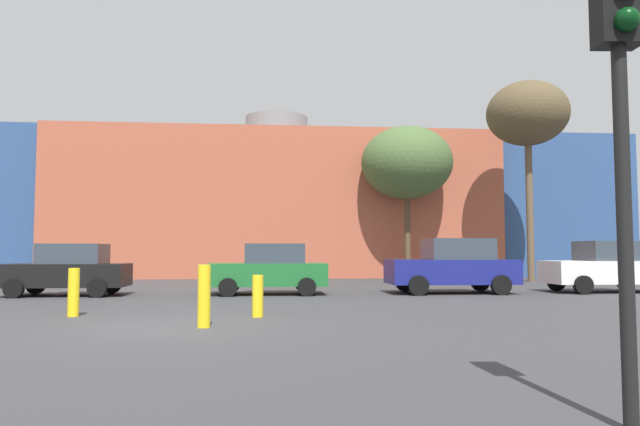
{
  "coord_description": "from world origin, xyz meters",
  "views": [
    {
      "loc": [
        1.91,
        -11.27,
        1.43
      ],
      "look_at": [
        3.69,
        8.65,
        2.75
      ],
      "focal_mm": 32.49,
      "sensor_mm": 36.0,
      "label": 1
    }
  ],
  "objects_px": {
    "parked_car_1": "(68,270)",
    "bollard_yellow_1": "(204,296)",
    "parked_car_4": "(607,267)",
    "parked_car_2": "(270,269)",
    "bare_tree_0": "(527,115)",
    "bare_tree_1": "(407,163)",
    "traffic_light_near_right": "(620,65)",
    "parked_car_3": "(453,266)",
    "bollard_yellow_0": "(258,296)",
    "bollard_yellow_2": "(74,292)"
  },
  "relations": [
    {
      "from": "bollard_yellow_0",
      "to": "bollard_yellow_1",
      "type": "distance_m",
      "value": 1.93
    },
    {
      "from": "parked_car_1",
      "to": "parked_car_4",
      "type": "xyz_separation_m",
      "value": [
        18.23,
        0.0,
        0.06
      ]
    },
    {
      "from": "bollard_yellow_1",
      "to": "parked_car_4",
      "type": "bearing_deg",
      "value": 32.31
    },
    {
      "from": "parked_car_1",
      "to": "bare_tree_0",
      "type": "relative_size",
      "value": 0.4
    },
    {
      "from": "parked_car_3",
      "to": "bollard_yellow_0",
      "type": "bearing_deg",
      "value": 45.28
    },
    {
      "from": "parked_car_2",
      "to": "parked_car_4",
      "type": "bearing_deg",
      "value": -180.0
    },
    {
      "from": "parked_car_1",
      "to": "bollard_yellow_1",
      "type": "relative_size",
      "value": 3.28
    },
    {
      "from": "parked_car_3",
      "to": "bare_tree_0",
      "type": "relative_size",
      "value": 0.45
    },
    {
      "from": "bollard_yellow_2",
      "to": "bollard_yellow_1",
      "type": "bearing_deg",
      "value": -34.64
    },
    {
      "from": "parked_car_1",
      "to": "parked_car_3",
      "type": "distance_m",
      "value": 12.7
    },
    {
      "from": "parked_car_2",
      "to": "parked_car_1",
      "type": "bearing_deg",
      "value": 0.0
    },
    {
      "from": "parked_car_4",
      "to": "bollard_yellow_2",
      "type": "xyz_separation_m",
      "value": [
        -16.06,
        -6.1,
        -0.36
      ]
    },
    {
      "from": "parked_car_1",
      "to": "parked_car_3",
      "type": "relative_size",
      "value": 0.9
    },
    {
      "from": "parked_car_2",
      "to": "bollard_yellow_2",
      "type": "distance_m",
      "value": 7.48
    },
    {
      "from": "parked_car_2",
      "to": "traffic_light_near_right",
      "type": "bearing_deg",
      "value": 100.77
    },
    {
      "from": "traffic_light_near_right",
      "to": "bollard_yellow_0",
      "type": "height_order",
      "value": "traffic_light_near_right"
    },
    {
      "from": "parked_car_3",
      "to": "bollard_yellow_0",
      "type": "height_order",
      "value": "parked_car_3"
    },
    {
      "from": "parked_car_1",
      "to": "traffic_light_near_right",
      "type": "height_order",
      "value": "traffic_light_near_right"
    },
    {
      "from": "bare_tree_1",
      "to": "bollard_yellow_0",
      "type": "xyz_separation_m",
      "value": [
        -7.28,
        -16.15,
        -5.49
      ]
    },
    {
      "from": "parked_car_4",
      "to": "bare_tree_0",
      "type": "height_order",
      "value": "bare_tree_0"
    },
    {
      "from": "parked_car_3",
      "to": "bollard_yellow_2",
      "type": "xyz_separation_m",
      "value": [
        -10.53,
        -6.1,
        -0.39
      ]
    },
    {
      "from": "parked_car_1",
      "to": "bollard_yellow_1",
      "type": "distance_m",
      "value": 9.74
    },
    {
      "from": "bollard_yellow_0",
      "to": "bollard_yellow_2",
      "type": "height_order",
      "value": "bollard_yellow_2"
    },
    {
      "from": "parked_car_4",
      "to": "bare_tree_0",
      "type": "bearing_deg",
      "value": -94.81
    },
    {
      "from": "parked_car_1",
      "to": "bollard_yellow_1",
      "type": "bearing_deg",
      "value": 122.46
    },
    {
      "from": "parked_car_2",
      "to": "parked_car_4",
      "type": "distance_m",
      "value": 11.75
    },
    {
      "from": "parked_car_1",
      "to": "parked_car_3",
      "type": "height_order",
      "value": "parked_car_3"
    },
    {
      "from": "bollard_yellow_0",
      "to": "bollard_yellow_2",
      "type": "xyz_separation_m",
      "value": [
        -4.04,
        0.46,
        0.07
      ]
    },
    {
      "from": "parked_car_1",
      "to": "bollard_yellow_0",
      "type": "xyz_separation_m",
      "value": [
        6.2,
        -6.56,
        -0.37
      ]
    },
    {
      "from": "parked_car_1",
      "to": "traffic_light_near_right",
      "type": "bearing_deg",
      "value": 121.99
    },
    {
      "from": "bollard_yellow_1",
      "to": "bollard_yellow_2",
      "type": "distance_m",
      "value": 3.72
    },
    {
      "from": "bare_tree_0",
      "to": "parked_car_3",
      "type": "bearing_deg",
      "value": -130.64
    },
    {
      "from": "parked_car_4",
      "to": "bare_tree_1",
      "type": "xyz_separation_m",
      "value": [
        -4.74,
        9.59,
        5.06
      ]
    },
    {
      "from": "parked_car_1",
      "to": "parked_car_2",
      "type": "bearing_deg",
      "value": -180.0
    },
    {
      "from": "parked_car_3",
      "to": "bare_tree_0",
      "type": "height_order",
      "value": "bare_tree_0"
    },
    {
      "from": "bollard_yellow_1",
      "to": "parked_car_1",
      "type": "bearing_deg",
      "value": 122.46
    },
    {
      "from": "parked_car_4",
      "to": "bare_tree_1",
      "type": "bearing_deg",
      "value": -63.68
    },
    {
      "from": "parked_car_1",
      "to": "bollard_yellow_2",
      "type": "height_order",
      "value": "parked_car_1"
    },
    {
      "from": "parked_car_4",
      "to": "parked_car_3",
      "type": "bearing_deg",
      "value": -0.0
    },
    {
      "from": "parked_car_4",
      "to": "bollard_yellow_1",
      "type": "distance_m",
      "value": 15.38
    },
    {
      "from": "bare_tree_1",
      "to": "traffic_light_near_right",
      "type": "bearing_deg",
      "value": -99.68
    },
    {
      "from": "traffic_light_near_right",
      "to": "bare_tree_1",
      "type": "height_order",
      "value": "bare_tree_1"
    },
    {
      "from": "bare_tree_1",
      "to": "parked_car_3",
      "type": "bearing_deg",
      "value": -94.66
    },
    {
      "from": "bare_tree_0",
      "to": "bollard_yellow_1",
      "type": "distance_m",
      "value": 21.8
    },
    {
      "from": "traffic_light_near_right",
      "to": "bollard_yellow_2",
      "type": "height_order",
      "value": "traffic_light_near_right"
    },
    {
      "from": "bare_tree_1",
      "to": "bollard_yellow_0",
      "type": "bearing_deg",
      "value": -114.26
    },
    {
      "from": "bare_tree_0",
      "to": "bare_tree_1",
      "type": "xyz_separation_m",
      "value": [
        -5.34,
        2.45,
        -2.03
      ]
    },
    {
      "from": "parked_car_2",
      "to": "bollard_yellow_1",
      "type": "relative_size",
      "value": 3.3
    },
    {
      "from": "traffic_light_near_right",
      "to": "bollard_yellow_2",
      "type": "relative_size",
      "value": 3.8
    },
    {
      "from": "bollard_yellow_0",
      "to": "bare_tree_1",
      "type": "bearing_deg",
      "value": 65.74
    }
  ]
}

